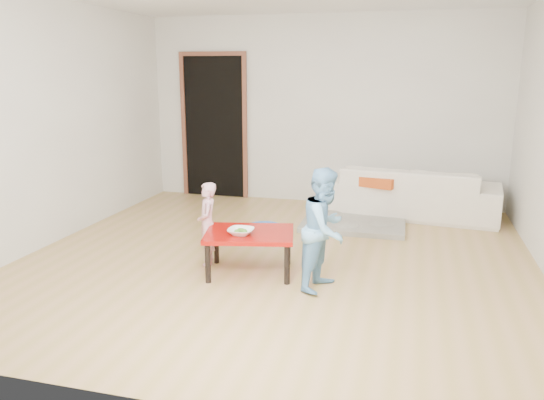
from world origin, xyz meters
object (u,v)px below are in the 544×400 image
at_px(sofa, 410,191).
at_px(basin, 264,231).
at_px(child_blue, 325,229).
at_px(bowl, 241,232).
at_px(red_table, 250,252).
at_px(child_pink, 208,224).

xyz_separation_m(sofa, basin, (-1.58, -1.40, -0.26)).
xyz_separation_m(child_blue, basin, (-0.90, 1.26, -0.47)).
bearing_deg(bowl, basin, 95.98).
relative_size(sofa, red_table, 2.74).
height_order(child_blue, basin, child_blue).
relative_size(red_table, child_pink, 0.99).
bearing_deg(red_table, bowl, -115.78).
relative_size(red_table, bowl, 3.45).
height_order(red_table, child_blue, child_blue).
xyz_separation_m(bowl, child_pink, (-0.42, 0.24, -0.03)).
height_order(sofa, basin, sofa).
bearing_deg(red_table, sofa, 60.80).
relative_size(bowl, basin, 0.57).
bearing_deg(basin, bowl, -84.02).
xyz_separation_m(child_pink, child_blue, (1.19, -0.30, 0.13)).
height_order(bowl, child_blue, child_blue).
bearing_deg(child_blue, bowl, 102.59).
height_order(red_table, child_pink, child_pink).
bearing_deg(child_blue, sofa, 2.30).
bearing_deg(bowl, sofa, 60.93).
xyz_separation_m(red_table, bowl, (-0.05, -0.10, 0.23)).
relative_size(bowl, child_blue, 0.22).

